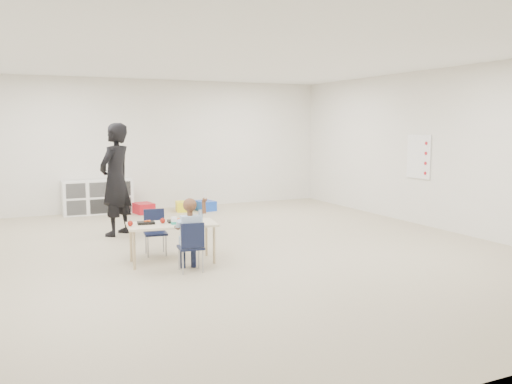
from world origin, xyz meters
name	(u,v)px	position (x,y,z in m)	size (l,w,h in m)	color
room	(230,155)	(0.00, 0.00, 1.40)	(9.00, 9.02, 2.80)	#B7AC8D
table	(172,243)	(-0.94, -0.25, 0.27)	(1.22, 0.71, 0.53)	beige
chair_near	(191,246)	(-0.86, -0.77, 0.32)	(0.31, 0.29, 0.64)	#101732
chair_far	(156,233)	(-1.03, 0.28, 0.32)	(0.31, 0.29, 0.64)	#101732
child	(190,232)	(-0.86, -0.77, 0.50)	(0.42, 0.42, 1.00)	#BCDEFF
lunch_tray_near	(176,221)	(-0.87, -0.19, 0.55)	(0.22, 0.16, 0.03)	black
lunch_tray_far	(146,223)	(-1.27, -0.15, 0.55)	(0.22, 0.16, 0.03)	black
milk_carton	(174,221)	(-0.95, -0.36, 0.58)	(0.07, 0.07, 0.10)	white
bread_roll	(193,221)	(-0.69, -0.37, 0.56)	(0.09, 0.09, 0.07)	tan
apple_near	(163,221)	(-1.06, -0.20, 0.57)	(0.07, 0.07, 0.07)	maroon
apple_far	(130,223)	(-1.49, -0.22, 0.57)	(0.07, 0.07, 0.07)	maroon
cubby_shelf	(98,197)	(-1.20, 4.28, 0.35)	(1.40, 0.40, 0.70)	white
rules_poster	(419,157)	(3.98, 0.60, 1.25)	(0.02, 0.60, 0.80)	white
adult	(116,180)	(-1.26, 1.91, 0.93)	(0.68, 0.45, 1.86)	black
bin_red	(143,208)	(-0.34, 3.92, 0.11)	(0.35, 0.45, 0.22)	#B1111C
bin_yellow	(184,206)	(0.52, 3.87, 0.10)	(0.32, 0.42, 0.20)	yellow
bin_blue	(205,206)	(0.95, 3.74, 0.10)	(0.33, 0.43, 0.21)	blue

